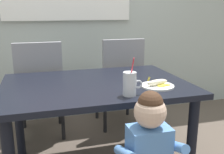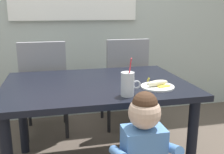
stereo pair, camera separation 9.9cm
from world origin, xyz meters
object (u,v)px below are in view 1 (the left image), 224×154
at_px(dining_table, 96,95).
at_px(snack_plate, 157,86).
at_px(dining_chair_right, 120,78).
at_px(dining_chair_left, 40,85).
at_px(toddler_standing, 149,147).
at_px(peeled_banana, 158,83).
at_px(milk_cup, 130,85).

distance_m(dining_table, snack_plate, 0.46).
bearing_deg(dining_chair_right, dining_chair_left, 2.29).
distance_m(toddler_standing, snack_plate, 0.54).
bearing_deg(peeled_banana, dining_table, 150.45).
bearing_deg(snack_plate, dining_table, 150.77).
relative_size(toddler_standing, milk_cup, 3.39).
distance_m(milk_cup, peeled_banana, 0.28).
relative_size(dining_chair_right, toddler_standing, 1.15).
xyz_separation_m(dining_chair_right, toddler_standing, (-0.27, -1.36, -0.02)).
distance_m(dining_table, milk_cup, 0.40).
height_order(dining_chair_left, toddler_standing, dining_chair_left).
height_order(toddler_standing, snack_plate, toddler_standing).
relative_size(dining_chair_left, peeled_banana, 5.47).
bearing_deg(dining_chair_left, milk_cup, 118.01).
bearing_deg(dining_table, dining_chair_right, 59.56).
distance_m(toddler_standing, milk_cup, 0.40).
height_order(dining_chair_left, peeled_banana, dining_chair_left).
bearing_deg(dining_chair_left, toddler_standing, 112.13).
bearing_deg(dining_table, peeled_banana, -29.55).
bearing_deg(milk_cup, dining_chair_left, 118.01).
height_order(dining_chair_left, snack_plate, dining_chair_left).
height_order(dining_table, milk_cup, milk_cup).
bearing_deg(dining_chair_left, dining_table, 120.65).
relative_size(dining_chair_left, toddler_standing, 1.15).
xyz_separation_m(milk_cup, snack_plate, (0.25, 0.12, -0.06)).
height_order(toddler_standing, milk_cup, milk_cup).
height_order(toddler_standing, peeled_banana, toddler_standing).
bearing_deg(dining_chair_right, dining_table, 59.56).
bearing_deg(dining_chair_left, snack_plate, 131.58).
height_order(dining_chair_right, snack_plate, dining_chair_right).
bearing_deg(milk_cup, peeled_banana, 25.87).
bearing_deg(snack_plate, dining_chair_right, 88.71).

